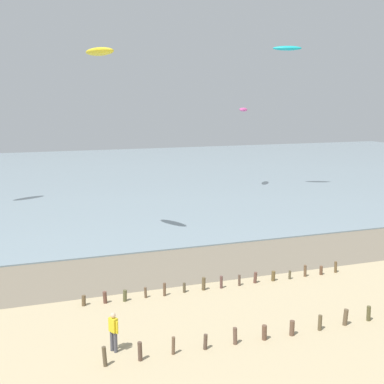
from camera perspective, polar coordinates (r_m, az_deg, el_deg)
wet_sand_strip at (r=29.87m, az=-13.33°, el=-9.70°), size 120.00×6.61×0.01m
sea at (r=67.08m, az=-16.61°, el=1.50°), size 160.00×70.00×0.10m
groyne_mid at (r=22.39m, az=9.02°, el=-15.70°), size 13.98×0.34×0.82m
groyne_far at (r=27.46m, az=2.96°, el=-10.57°), size 15.19×0.35×0.74m
person_mid_beach at (r=21.13m, az=-9.17°, el=-15.72°), size 0.37×0.50×1.71m
kite_aloft_2 at (r=56.11m, az=11.07°, el=16.17°), size 3.29×2.12×0.61m
kite_aloft_6 at (r=56.69m, az=6.04°, el=9.56°), size 2.21×2.68×0.50m
kite_aloft_7 at (r=35.38m, az=-10.77°, el=15.83°), size 2.29×3.30×0.69m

